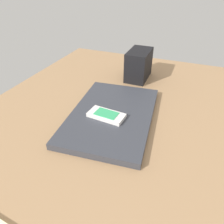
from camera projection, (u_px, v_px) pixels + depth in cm
name	position (u px, v px, depth cm)	size (l,w,h in cm)	color
desk_surface	(100.00, 132.00, 60.43)	(120.00, 80.00, 3.00)	#9E7751
laptop_closed	(112.00, 115.00, 63.02)	(35.02, 23.07, 1.89)	#33353D
cell_phone_on_laptop	(106.00, 115.00, 60.31)	(5.90, 10.74, 1.21)	silver
desk_organizer	(139.00, 65.00, 83.04)	(13.09, 7.82, 11.19)	black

